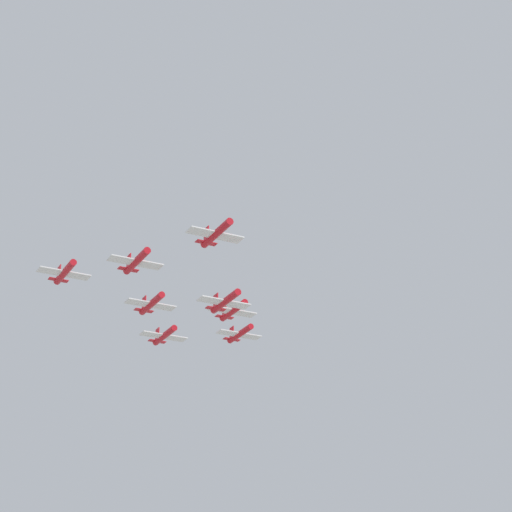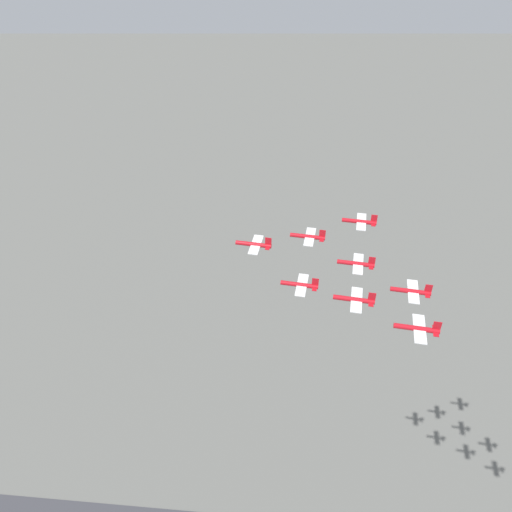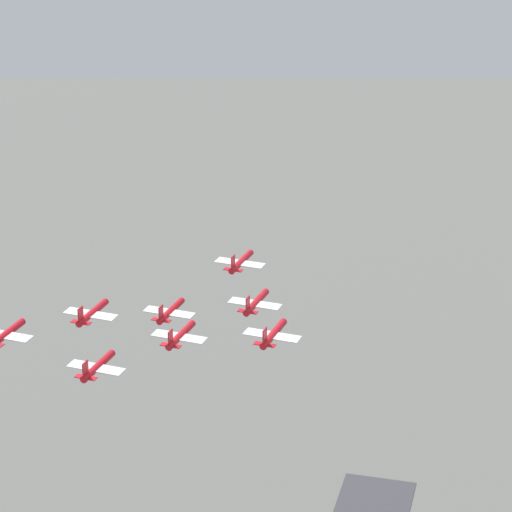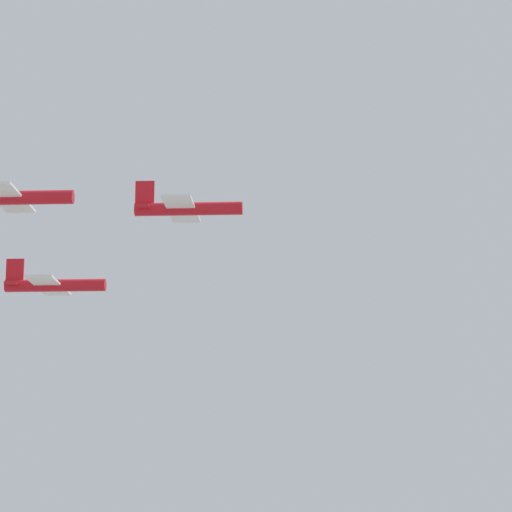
% 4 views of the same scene
% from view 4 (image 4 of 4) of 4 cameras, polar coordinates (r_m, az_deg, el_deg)
% --- Properties ---
extents(jet_0, '(8.25, 8.39, 3.02)m').
position_cam_4_polar(jet_0, '(100.97, -3.40, 2.25)').
color(jet_0, red).
extents(jet_1, '(8.25, 8.39, 3.02)m').
position_cam_4_polar(jet_1, '(109.08, -9.61, -1.36)').
color(jet_1, red).
extents(jet_2, '(8.25, 8.39, 3.02)m').
position_cam_4_polar(jet_2, '(95.93, -11.44, 2.73)').
color(jet_2, red).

